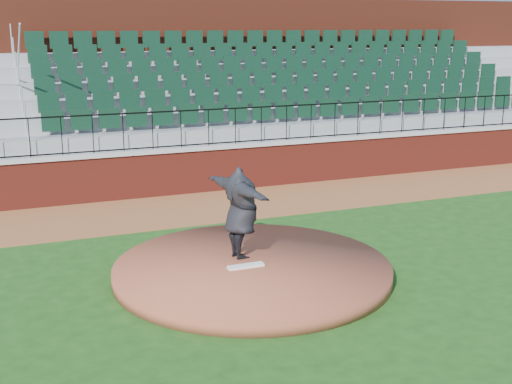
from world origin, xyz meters
The scene contains 10 objects.
ground centered at (0.00, 0.00, 0.00)m, with size 90.00×90.00×0.00m, color #1A4413.
warning_track centered at (0.00, 5.40, 0.01)m, with size 34.00×3.20×0.01m, color brown.
field_wall centered at (0.00, 7.00, 0.60)m, with size 34.00×0.35×1.20m, color maroon.
wall_cap centered at (0.00, 7.00, 1.25)m, with size 34.00×0.45×0.10m, color #B7B7B7.
wall_railing centered at (0.00, 7.00, 1.80)m, with size 34.00×0.05×1.00m, color black, non-canonical shape.
seating_stands centered at (0.00, 9.72, 2.30)m, with size 34.00×5.10×4.60m, color gray, non-canonical shape.
concourse_wall centered at (0.00, 12.52, 2.75)m, with size 34.00×0.50×5.50m, color maroon.
pitchers_mound centered at (-0.56, 0.29, 0.12)m, with size 5.17×5.17×0.25m, color brown.
pitching_rubber centered at (-0.74, 0.17, 0.27)m, with size 0.68×0.17×0.05m, color white.
pitcher centered at (-0.63, 0.71, 1.14)m, with size 2.18×0.59×1.78m, color black.
Camera 1 is at (-4.94, -10.81, 4.60)m, focal length 47.59 mm.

